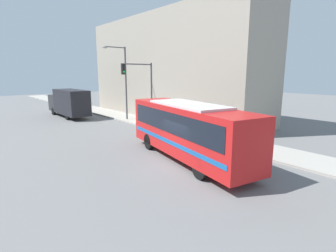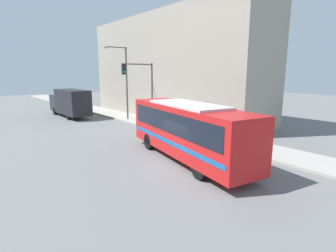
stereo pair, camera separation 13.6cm
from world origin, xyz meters
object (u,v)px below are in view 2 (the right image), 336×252
Objects in this scene: delivery_truck at (70,102)px; fire_hydrant at (207,135)px; city_bus at (187,128)px; traffic_light_pole at (143,84)px; street_lamp at (124,77)px; parking_meter at (161,119)px; pedestrian_near_corner at (181,118)px.

delivery_truck reaches higher than fire_hydrant.
traffic_light_pole is at bearing 82.33° from city_bus.
fire_hydrant is at bearing -89.60° from street_lamp.
parking_meter is (3.73, -12.83, -0.72)m from delivery_truck.
pedestrian_near_corner is at bearing -43.40° from traffic_light_pole.
parking_meter is (4.08, 7.64, -0.94)m from city_bus.
parking_meter is 0.77× the size of pedestrian_near_corner.
city_bus reaches higher than parking_meter.
fire_hydrant is at bearing -78.54° from delivery_truck.
traffic_light_pole is (3.18, 9.22, 2.19)m from city_bus.
city_bus is 14.23× the size of fire_hydrant.
delivery_truck is (0.35, 20.47, -0.22)m from city_bus.
fire_hydrant is 12.61m from street_lamp.
parking_meter reaches higher than fire_hydrant.
parking_meter is 1.86m from pedestrian_near_corner.
city_bus is at bearing -90.97° from delivery_truck.
delivery_truck is at bearing 104.13° from traffic_light_pole.
delivery_truck is at bearing 101.46° from fire_hydrant.
delivery_truck is 14.71m from pedestrian_near_corner.
street_lamp is 8.23m from pedestrian_near_corner.
street_lamp is at bearing 85.35° from city_bus.
traffic_light_pole reaches higher than city_bus.
city_bus reaches higher than delivery_truck.
parking_meter is at bearing -73.77° from delivery_truck.
pedestrian_near_corner is (1.66, -0.84, -0.02)m from parking_meter.
city_bus is 4.79m from fire_hydrant.
city_bus is at bearing -153.32° from fire_hydrant.
traffic_light_pole is 3.46× the size of pedestrian_near_corner.
fire_hydrant is at bearing -90.00° from parking_meter.
city_bus is at bearing -109.01° from traffic_light_pole.
delivery_truck is 11.84m from traffic_light_pole.
street_lamp is at bearing 103.71° from pedestrian_near_corner.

